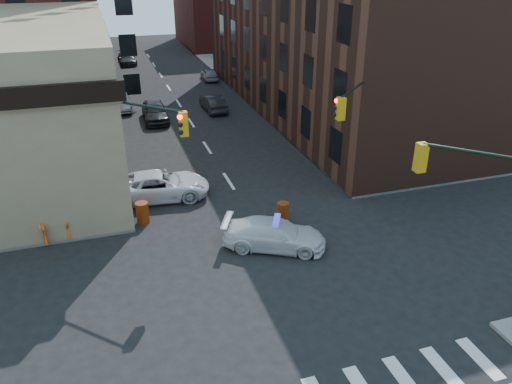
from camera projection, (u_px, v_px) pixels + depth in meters
ground at (287, 272)px, 21.76m from camera, size 140.00×140.00×0.00m
sidewalk_ne at (375, 74)px, 56.07m from camera, size 34.00×54.50×0.15m
commercial_row_ne at (339, 26)px, 41.53m from camera, size 14.00×34.00×14.00m
filler_ne at (237, 1)px, 72.67m from camera, size 16.00×16.00×12.00m
signal_pole_nw at (129, 152)px, 22.85m from camera, size 3.58×3.67×8.00m
signal_pole_ne at (357, 127)px, 26.04m from camera, size 3.67×3.58×8.00m
tree_ne_near at (263, 64)px, 44.57m from camera, size 3.00×3.00×4.85m
tree_ne_far at (239, 49)px, 51.43m from camera, size 3.00×3.00×4.85m
police_car at (274, 234)px, 23.31m from camera, size 5.18×3.86×1.39m
pickup at (159, 186)px, 27.93m from camera, size 5.82×3.06×1.56m
parked_car_wnear at (155, 111)px, 40.65m from camera, size 2.04×4.86×1.64m
parked_car_wfar at (117, 100)px, 43.65m from camera, size 2.34×5.13×1.63m
parked_car_wdeep at (127, 58)px, 61.16m from camera, size 2.21×4.84×1.37m
parked_car_enear at (213, 103)px, 43.30m from camera, size 1.68×4.36×1.42m
parked_car_efar at (209, 74)px, 53.68m from camera, size 1.68×3.80×1.27m
pedestrian_a at (46, 213)px, 24.29m from camera, size 0.80×0.60×1.97m
pedestrian_b at (48, 206)px, 24.89m from camera, size 1.15×1.01×1.99m
barrel_road at (283, 212)px, 25.62m from camera, size 0.79×0.79×1.07m
barrel_bank at (143, 213)px, 25.48m from camera, size 0.72×0.72×1.14m
barricade_nw_a at (111, 203)px, 26.47m from camera, size 1.17×0.73×0.82m
barricade_nw_b at (55, 230)px, 23.73m from camera, size 1.50×1.00×1.03m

